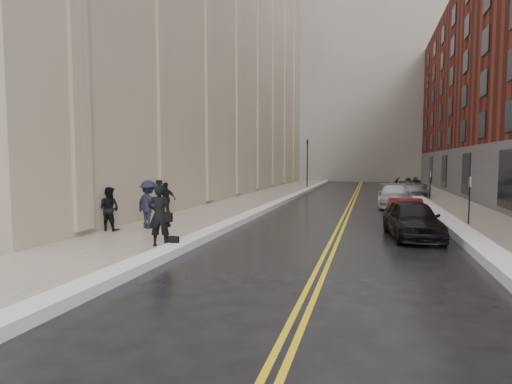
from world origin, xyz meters
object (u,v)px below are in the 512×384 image
Objects in this scene: car_black at (412,219)px; pedestrian_a at (109,209)px; car_maroon at (406,214)px; car_silver_near at (394,196)px; pedestrian_main at (160,215)px; car_silver_far at (409,187)px; pedestrian_c at (166,199)px; pedestrian_b at (149,204)px.

pedestrian_a is at bearing -174.86° from car_black.
car_maroon is 2.24× the size of pedestrian_a.
car_silver_near is 2.46× the size of pedestrian_main.
car_black reaches higher than car_silver_near.
pedestrian_main is at bearing -113.97° from car_silver_far.
pedestrian_c reaches higher than car_silver_far.
car_maroon is at bearing -138.35° from pedestrian_b.
car_silver_far is 3.43× the size of pedestrian_a.
pedestrian_main is at bearing -116.78° from car_silver_near.
pedestrian_a reaches higher than car_maroon.
car_maroon is at bearing -89.32° from car_silver_near.
pedestrian_b reaches higher than car_maroon.
car_maroon is 10.87m from pedestrian_b.
car_silver_far is (1.60, 8.44, 0.11)m from car_silver_near.
car_silver_far reaches higher than car_maroon.
pedestrian_c is (0.00, 4.59, -0.02)m from pedestrian_a.
pedestrian_b is at bearing -141.63° from pedestrian_a.
car_silver_near is 17.35m from pedestrian_main.
car_silver_near is at bearing -107.76° from pedestrian_b.
car_silver_far is 3.52× the size of pedestrian_c.
pedestrian_main reaches higher than pedestrian_c.
car_maroon is (-0.06, 2.17, -0.08)m from car_black.
car_silver_near is 16.06m from pedestrian_b.
pedestrian_b is at bearing -178.53° from car_black.
car_silver_far is at bearing -120.61° from pedestrian_a.
car_silver_far is 3.03× the size of pedestrian_b.
car_silver_far is 23.95m from pedestrian_b.
pedestrian_a is at bearing 85.13° from pedestrian_c.
pedestrian_b is (1.19, 0.94, 0.12)m from pedestrian_a.
pedestrian_main is (-8.00, -15.39, 0.44)m from car_silver_near.
car_silver_far is at bearing -97.83° from pedestrian_b.
car_black is at bearing -149.78° from pedestrian_b.
car_silver_far is at bearing -131.97° from pedestrian_c.
pedestrian_c is (-13.00, -17.19, 0.17)m from car_silver_far.
pedestrian_main is at bearing -140.62° from car_maroon.
car_black is 2.16× the size of pedestrian_b.
pedestrian_a is (-3.40, 2.06, -0.14)m from pedestrian_main.
car_silver_near is (0.00, 8.69, 0.08)m from car_maroon.
pedestrian_c reaches higher than car_maroon.
pedestrian_a reaches higher than car_silver_near.
pedestrian_a is 4.59m from pedestrian_c.
pedestrian_b is at bearing -72.25° from pedestrian_main.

